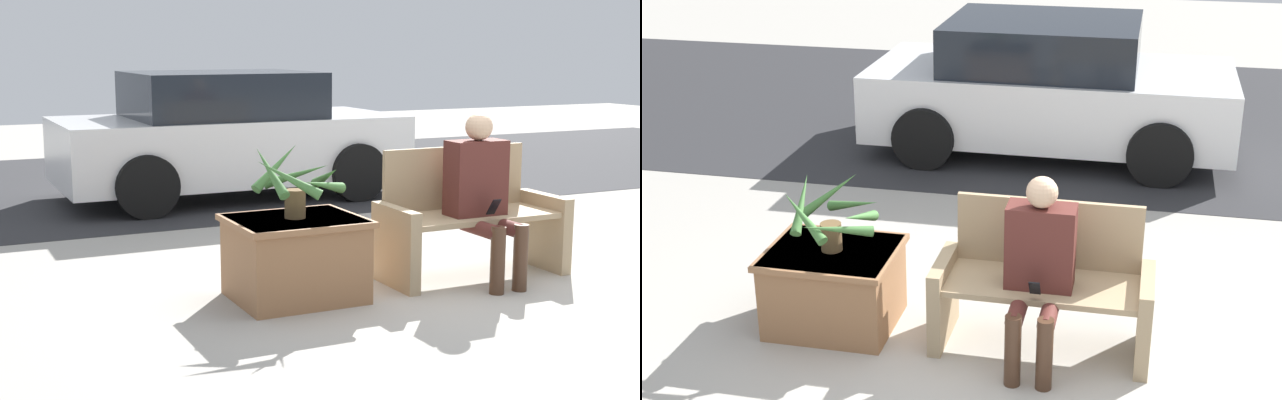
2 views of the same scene
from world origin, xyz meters
The scene contains 7 objects.
ground_plane centered at (0.00, 0.00, 0.00)m, with size 30.00×30.00×0.00m, color #ADA89E.
road_surface centered at (0.00, 5.89, 0.00)m, with size 20.00×6.00×0.01m, color #2D2D30.
bench centered at (0.03, 0.37, 0.42)m, with size 1.42×0.57×0.96m.
person_seated centered at (0.01, 0.19, 0.69)m, with size 0.44×0.59×1.24m.
planter_box centered at (-1.41, 0.33, 0.30)m, with size 0.89×0.75×0.57m.
potted_plant centered at (-1.40, 0.32, 0.82)m, with size 0.67×0.69×0.50m.
parked_car centered at (-0.45, 4.46, 0.70)m, with size 3.83×1.98×1.42m.
Camera 2 is at (0.62, -4.84, 3.14)m, focal length 50.00 mm.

